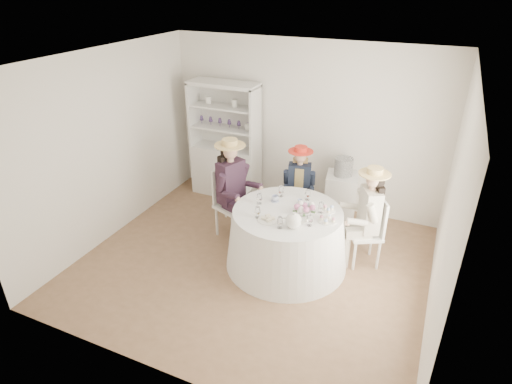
% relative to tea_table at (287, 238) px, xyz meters
% --- Properties ---
extents(ground, '(4.50, 4.50, 0.00)m').
position_rel_tea_table_xyz_m(ground, '(-0.41, -0.18, -0.41)').
color(ground, brown).
rests_on(ground, ground).
extents(ceiling, '(4.50, 4.50, 0.00)m').
position_rel_tea_table_xyz_m(ceiling, '(-0.41, -0.18, 2.29)').
color(ceiling, white).
rests_on(ceiling, wall_back).
extents(wall_back, '(4.50, 0.00, 4.50)m').
position_rel_tea_table_xyz_m(wall_back, '(-0.41, 1.82, 0.94)').
color(wall_back, white).
rests_on(wall_back, ground).
extents(wall_front, '(4.50, 0.00, 4.50)m').
position_rel_tea_table_xyz_m(wall_front, '(-0.41, -2.18, 0.94)').
color(wall_front, white).
rests_on(wall_front, ground).
extents(wall_left, '(0.00, 4.50, 4.50)m').
position_rel_tea_table_xyz_m(wall_left, '(-2.66, -0.18, 0.94)').
color(wall_left, white).
rests_on(wall_left, ground).
extents(wall_right, '(0.00, 4.50, 4.50)m').
position_rel_tea_table_xyz_m(wall_right, '(1.84, -0.18, 0.94)').
color(wall_right, white).
rests_on(wall_right, ground).
extents(tea_table, '(1.63, 1.63, 0.82)m').
position_rel_tea_table_xyz_m(tea_table, '(0.00, 0.00, 0.00)').
color(tea_table, white).
rests_on(tea_table, ground).
extents(hutch, '(1.31, 0.79, 1.99)m').
position_rel_tea_table_xyz_m(hutch, '(-1.71, 1.56, 0.30)').
color(hutch, silver).
rests_on(hutch, ground).
extents(side_table, '(0.55, 0.55, 0.74)m').
position_rel_tea_table_xyz_m(side_table, '(0.34, 1.54, -0.04)').
color(side_table, silver).
rests_on(side_table, ground).
extents(hatbox, '(0.35, 0.35, 0.28)m').
position_rel_tea_table_xyz_m(hatbox, '(0.34, 1.54, 0.48)').
color(hatbox, black).
rests_on(hatbox, side_table).
extents(guest_left, '(0.63, 0.58, 1.53)m').
position_rel_tea_table_xyz_m(guest_left, '(-0.98, 0.35, 0.45)').
color(guest_left, silver).
rests_on(guest_left, ground).
extents(guest_mid, '(0.49, 0.53, 1.31)m').
position_rel_tea_table_xyz_m(guest_mid, '(-0.19, 1.02, 0.33)').
color(guest_mid, silver).
rests_on(guest_mid, ground).
extents(guest_right, '(0.60, 0.55, 1.42)m').
position_rel_tea_table_xyz_m(guest_right, '(0.94, 0.45, 0.39)').
color(guest_right, silver).
rests_on(guest_right, ground).
extents(spare_chair, '(0.43, 0.43, 0.99)m').
position_rel_tea_table_xyz_m(spare_chair, '(-1.17, 0.88, 0.13)').
color(spare_chair, silver).
rests_on(spare_chair, ground).
extents(teacup_a, '(0.12, 0.12, 0.08)m').
position_rel_tea_table_xyz_m(teacup_a, '(-0.25, 0.18, 0.45)').
color(teacup_a, white).
rests_on(teacup_a, tea_table).
extents(teacup_b, '(0.07, 0.07, 0.06)m').
position_rel_tea_table_xyz_m(teacup_b, '(0.08, 0.24, 0.44)').
color(teacup_b, white).
rests_on(teacup_b, tea_table).
extents(teacup_c, '(0.10, 0.10, 0.06)m').
position_rel_tea_table_xyz_m(teacup_c, '(0.24, 0.19, 0.44)').
color(teacup_c, white).
rests_on(teacup_c, tea_table).
extents(flower_bowl, '(0.26, 0.26, 0.05)m').
position_rel_tea_table_xyz_m(flower_bowl, '(0.20, -0.00, 0.44)').
color(flower_bowl, white).
rests_on(flower_bowl, tea_table).
extents(flower_arrangement, '(0.20, 0.20, 0.08)m').
position_rel_tea_table_xyz_m(flower_arrangement, '(0.21, 0.02, 0.51)').
color(flower_arrangement, '#CA659A').
rests_on(flower_arrangement, tea_table).
extents(table_teapot, '(0.28, 0.20, 0.21)m').
position_rel_tea_table_xyz_m(table_teapot, '(0.20, -0.33, 0.50)').
color(table_teapot, white).
rests_on(table_teapot, tea_table).
extents(sandwich_plate, '(0.26, 0.26, 0.06)m').
position_rel_tea_table_xyz_m(sandwich_plate, '(-0.14, -0.31, 0.43)').
color(sandwich_plate, white).
rests_on(sandwich_plate, tea_table).
extents(cupcake_stand, '(0.23, 0.23, 0.21)m').
position_rel_tea_table_xyz_m(cupcake_stand, '(0.53, -0.04, 0.49)').
color(cupcake_stand, white).
rests_on(cupcake_stand, tea_table).
extents(stemware_set, '(0.89, 0.90, 0.15)m').
position_rel_tea_table_xyz_m(stemware_set, '(-0.00, -0.00, 0.49)').
color(stemware_set, white).
rests_on(stemware_set, tea_table).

